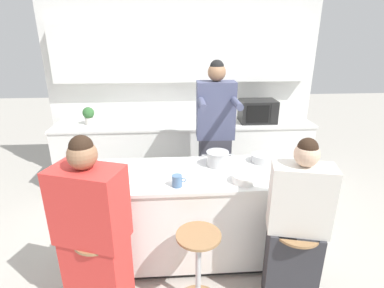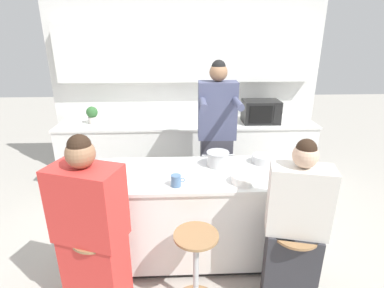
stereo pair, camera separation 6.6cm
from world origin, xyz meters
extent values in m
plane|color=#B2ADA3|center=(0.00, 0.00, 0.00)|extent=(16.00, 16.00, 0.00)
cube|color=silver|center=(0.00, 1.88, 1.35)|extent=(3.78, 0.06, 2.70)
cube|color=white|center=(0.00, 1.77, 1.83)|extent=(3.48, 0.16, 0.75)
cube|color=white|center=(0.00, 1.53, 0.45)|extent=(3.48, 0.62, 0.90)
cube|color=silver|center=(0.00, 1.53, 0.91)|extent=(3.51, 0.65, 0.03)
cube|color=black|center=(0.00, 0.00, 0.03)|extent=(1.73, 0.62, 0.06)
cube|color=white|center=(0.00, 0.00, 0.47)|extent=(1.81, 0.70, 0.81)
cube|color=silver|center=(0.00, 0.00, 0.89)|extent=(1.85, 0.74, 0.03)
cylinder|color=#B7BABC|center=(-0.74, -0.60, 0.34)|extent=(0.04, 0.04, 0.66)
cylinder|color=#997047|center=(-0.74, -0.60, 0.68)|extent=(0.34, 0.34, 0.02)
cylinder|color=#B7BABC|center=(0.00, -0.61, 0.34)|extent=(0.04, 0.04, 0.66)
cylinder|color=#997047|center=(0.00, -0.61, 0.68)|extent=(0.34, 0.34, 0.02)
cylinder|color=#B7BABC|center=(0.74, -0.63, 0.34)|extent=(0.04, 0.04, 0.66)
cylinder|color=#997047|center=(0.74, -0.63, 0.68)|extent=(0.34, 0.34, 0.02)
cube|color=#383842|center=(0.31, 0.72, 0.49)|extent=(0.36, 0.23, 0.98)
cube|color=#474C6B|center=(0.31, 0.72, 1.29)|extent=(0.42, 0.23, 0.63)
cylinder|color=#474C6B|center=(0.13, 0.44, 1.43)|extent=(0.08, 0.35, 0.07)
cylinder|color=#474C6B|center=(0.47, 0.43, 1.43)|extent=(0.08, 0.35, 0.07)
sphere|color=#936B4C|center=(0.31, 0.72, 1.70)|extent=(0.20, 0.20, 0.19)
sphere|color=black|center=(0.31, 0.72, 1.76)|extent=(0.15, 0.15, 0.15)
cube|color=red|center=(-0.76, -0.60, 0.35)|extent=(0.51, 0.40, 0.69)
cube|color=red|center=(-0.76, -0.60, 0.97)|extent=(0.56, 0.43, 0.56)
sphere|color=#936B4C|center=(-0.76, -0.60, 1.35)|extent=(0.25, 0.25, 0.20)
sphere|color=black|center=(-0.76, -0.60, 1.40)|extent=(0.20, 0.20, 0.16)
cube|color=#333338|center=(0.74, -0.60, 0.35)|extent=(0.44, 0.35, 0.69)
cube|color=silver|center=(0.74, -0.60, 0.96)|extent=(0.48, 0.32, 0.53)
sphere|color=#DBB293|center=(0.74, -0.60, 1.31)|extent=(0.21, 0.21, 0.18)
sphere|color=black|center=(0.74, -0.60, 1.36)|extent=(0.17, 0.17, 0.14)
cylinder|color=#B7BABC|center=(0.25, 0.14, 0.97)|extent=(0.20, 0.20, 0.13)
cylinder|color=#B7BABC|center=(0.25, 0.14, 1.04)|extent=(0.21, 0.21, 0.01)
cylinder|color=#B7BABC|center=(0.12, 0.14, 1.01)|extent=(0.05, 0.01, 0.01)
cylinder|color=#B7BABC|center=(0.37, 0.14, 1.01)|extent=(0.05, 0.01, 0.01)
cylinder|color=#B7BABC|center=(0.69, 0.19, 0.94)|extent=(0.21, 0.21, 0.08)
cylinder|color=white|center=(0.42, -0.21, 0.94)|extent=(0.20, 0.20, 0.07)
cylinder|color=#4C7099|center=(-0.15, -0.24, 0.95)|extent=(0.08, 0.08, 0.10)
torus|color=#4C7099|center=(-0.09, -0.24, 0.95)|extent=(0.04, 0.01, 0.04)
ellipsoid|color=yellow|center=(-0.67, -0.05, 0.92)|extent=(0.12, 0.05, 0.05)
ellipsoid|color=yellow|center=(-0.70, -0.02, 0.92)|extent=(0.09, 0.11, 0.05)
ellipsoid|color=yellow|center=(-0.64, -0.02, 0.92)|extent=(0.10, 0.10, 0.05)
cube|color=black|center=(1.00, 1.48, 1.08)|extent=(0.49, 0.33, 0.31)
cube|color=black|center=(0.96, 1.31, 1.08)|extent=(0.30, 0.01, 0.23)
cube|color=black|center=(1.18, 1.32, 1.08)|extent=(0.09, 0.01, 0.24)
cylinder|color=beige|center=(-1.28, 1.53, 0.98)|extent=(0.12, 0.12, 0.09)
sphere|color=#336633|center=(-1.28, 1.53, 1.09)|extent=(0.15, 0.15, 0.15)
camera|label=1|loc=(-0.18, -2.44, 2.09)|focal=28.00mm
camera|label=2|loc=(-0.11, -2.45, 2.09)|focal=28.00mm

